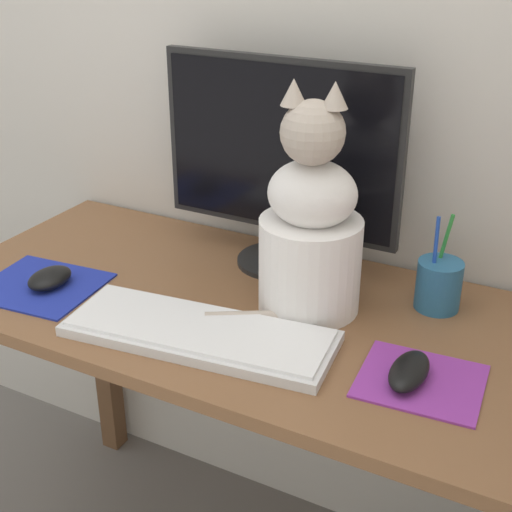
{
  "coord_description": "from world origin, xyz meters",
  "views": [
    {
      "loc": [
        0.51,
        -1.0,
        1.38
      ],
      "look_at": [
        0.01,
        -0.04,
        0.86
      ],
      "focal_mm": 50.0,
      "sensor_mm": 36.0,
      "label": 1
    }
  ],
  "objects_px": {
    "pen_cup": "(439,284)",
    "computer_mouse_right": "(409,371)",
    "monitor": "(280,158)",
    "keyboard": "(199,332)",
    "computer_mouse_left": "(50,278)",
    "cat": "(310,230)"
  },
  "relations": [
    {
      "from": "pen_cup",
      "to": "computer_mouse_right",
      "type": "bearing_deg",
      "value": -84.85
    },
    {
      "from": "monitor",
      "to": "keyboard",
      "type": "bearing_deg",
      "value": -88.61
    },
    {
      "from": "computer_mouse_right",
      "to": "monitor",
      "type": "bearing_deg",
      "value": 142.29
    },
    {
      "from": "computer_mouse_left",
      "to": "pen_cup",
      "type": "relative_size",
      "value": 0.54
    },
    {
      "from": "computer_mouse_left",
      "to": "computer_mouse_right",
      "type": "bearing_deg",
      "value": 1.77
    },
    {
      "from": "keyboard",
      "to": "pen_cup",
      "type": "bearing_deg",
      "value": 35.07
    },
    {
      "from": "monitor",
      "to": "pen_cup",
      "type": "bearing_deg",
      "value": -5.02
    },
    {
      "from": "computer_mouse_left",
      "to": "pen_cup",
      "type": "height_order",
      "value": "pen_cup"
    },
    {
      "from": "keyboard",
      "to": "cat",
      "type": "bearing_deg",
      "value": 49.98
    },
    {
      "from": "keyboard",
      "to": "cat",
      "type": "xyz_separation_m",
      "value": [
        0.12,
        0.18,
        0.14
      ]
    },
    {
      "from": "monitor",
      "to": "computer_mouse_right",
      "type": "height_order",
      "value": "monitor"
    },
    {
      "from": "monitor",
      "to": "cat",
      "type": "xyz_separation_m",
      "value": [
        0.13,
        -0.14,
        -0.07
      ]
    },
    {
      "from": "monitor",
      "to": "computer_mouse_left",
      "type": "xyz_separation_m",
      "value": [
        -0.34,
        -0.3,
        -0.2
      ]
    },
    {
      "from": "pen_cup",
      "to": "keyboard",
      "type": "bearing_deg",
      "value": -138.44
    },
    {
      "from": "keyboard",
      "to": "pen_cup",
      "type": "xyz_separation_m",
      "value": [
        0.33,
        0.29,
        0.04
      ]
    },
    {
      "from": "computer_mouse_right",
      "to": "keyboard",
      "type": "bearing_deg",
      "value": -172.93
    },
    {
      "from": "computer_mouse_left",
      "to": "computer_mouse_right",
      "type": "distance_m",
      "value": 0.7
    },
    {
      "from": "computer_mouse_left",
      "to": "pen_cup",
      "type": "bearing_deg",
      "value": 21.65
    },
    {
      "from": "computer_mouse_left",
      "to": "cat",
      "type": "relative_size",
      "value": 0.23
    },
    {
      "from": "monitor",
      "to": "keyboard",
      "type": "height_order",
      "value": "monitor"
    },
    {
      "from": "computer_mouse_right",
      "to": "pen_cup",
      "type": "height_order",
      "value": "pen_cup"
    },
    {
      "from": "keyboard",
      "to": "computer_mouse_right",
      "type": "bearing_deg",
      "value": 0.58
    }
  ]
}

